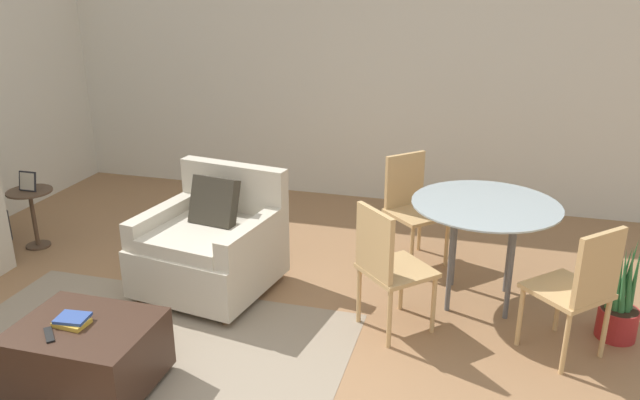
# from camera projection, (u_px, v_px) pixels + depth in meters

# --- Properties ---
(wall_back) EXTENTS (12.00, 0.06, 2.75)m
(wall_back) POSITION_uv_depth(u_px,v_px,m) (345.00, 68.00, 6.38)
(wall_back) COLOR beige
(wall_back) RESTS_ON ground_plane
(area_rug) EXTENTS (2.64, 1.78, 0.01)m
(area_rug) POSITION_uv_depth(u_px,v_px,m) (136.00, 356.00, 3.97)
(area_rug) COLOR gray
(area_rug) RESTS_ON ground_plane
(armchair) EXTENTS (1.03, 1.04, 0.90)m
(armchair) POSITION_uv_depth(u_px,v_px,m) (212.00, 246.00, 4.72)
(armchair) COLOR beige
(armchair) RESTS_ON ground_plane
(ottoman) EXTENTS (0.77, 0.62, 0.42)m
(ottoman) POSITION_uv_depth(u_px,v_px,m) (88.00, 353.00, 3.60)
(ottoman) COLOR #382319
(ottoman) RESTS_ON ground_plane
(book_stack) EXTENTS (0.19, 0.16, 0.04)m
(book_stack) POSITION_uv_depth(u_px,v_px,m) (72.00, 321.00, 3.54)
(book_stack) COLOR gold
(book_stack) RESTS_ON ottoman
(tv_remote_primary) EXTENTS (0.14, 0.15, 0.01)m
(tv_remote_primary) POSITION_uv_depth(u_px,v_px,m) (49.00, 335.00, 3.43)
(tv_remote_primary) COLOR black
(tv_remote_primary) RESTS_ON ottoman
(side_table) EXTENTS (0.38, 0.38, 0.53)m
(side_table) POSITION_uv_depth(u_px,v_px,m) (32.00, 208.00, 5.43)
(side_table) COLOR #4C3828
(side_table) RESTS_ON ground_plane
(picture_frame) EXTENTS (0.17, 0.07, 0.17)m
(picture_frame) POSITION_uv_depth(u_px,v_px,m) (28.00, 181.00, 5.35)
(picture_frame) COLOR black
(picture_frame) RESTS_ON side_table
(dining_table) EXTENTS (1.04, 1.04, 0.77)m
(dining_table) POSITION_uv_depth(u_px,v_px,m) (485.00, 216.00, 4.41)
(dining_table) COLOR #99A8AD
(dining_table) RESTS_ON ground_plane
(dining_chair_near_left) EXTENTS (0.59, 0.59, 0.90)m
(dining_chair_near_left) POSITION_uv_depth(u_px,v_px,m) (387.00, 262.00, 4.08)
(dining_chair_near_left) COLOR tan
(dining_chair_near_left) RESTS_ON ground_plane
(dining_chair_near_right) EXTENTS (0.59, 0.59, 0.90)m
(dining_chair_near_right) POSITION_uv_depth(u_px,v_px,m) (580.00, 285.00, 3.78)
(dining_chair_near_right) COLOR tan
(dining_chair_near_right) RESTS_ON ground_plane
(dining_chair_far_left) EXTENTS (0.59, 0.59, 0.90)m
(dining_chair_far_left) POSITION_uv_depth(u_px,v_px,m) (411.00, 201.00, 5.16)
(dining_chair_far_left) COLOR tan
(dining_chair_far_left) RESTS_ON ground_plane
(potted_plant_small) EXTENTS (0.26, 0.26, 0.74)m
(potted_plant_small) POSITION_uv_depth(u_px,v_px,m) (619.00, 308.00, 4.11)
(potted_plant_small) COLOR maroon
(potted_plant_small) RESTS_ON ground_plane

